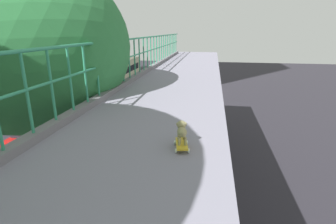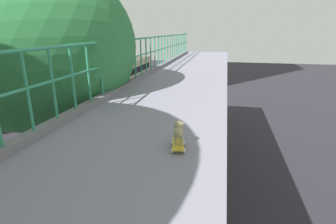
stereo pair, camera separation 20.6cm
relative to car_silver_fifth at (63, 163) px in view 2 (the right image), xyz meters
name	(u,v)px [view 2 (the right image)]	position (x,y,z in m)	size (l,w,h in m)	color
car_silver_fifth	(63,163)	(0.00, 0.00, 0.00)	(1.87, 4.13, 1.54)	#ADBBB7
car_red_taxi_sixth	(45,133)	(-3.56, 3.39, -0.07)	(1.91, 4.09, 1.45)	red
car_black_seventh	(116,120)	(-0.08, 6.63, -0.03)	(1.95, 4.09, 1.40)	black
city_bus	(126,74)	(-3.58, 18.06, 1.30)	(2.59, 11.45, 3.57)	beige
roadside_tree_mid	(36,47)	(2.26, -3.47, 5.76)	(5.58, 5.58, 8.83)	#4E311E
toy_skateboard	(178,145)	(6.91, -6.75, 4.72)	(0.25, 0.43, 0.08)	gold
small_dog	(179,130)	(6.91, -6.69, 4.90)	(0.19, 0.37, 0.28)	#968E5D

